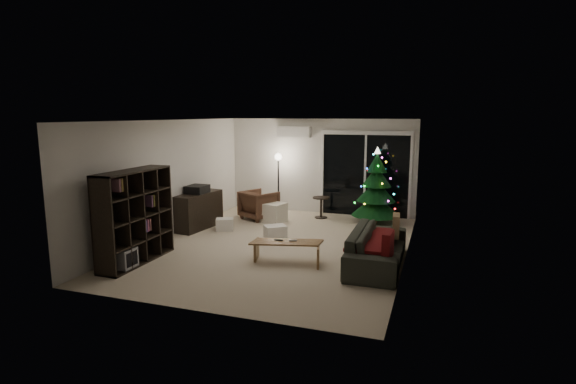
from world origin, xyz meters
name	(u,v)px	position (x,y,z in m)	size (l,w,h in m)	color
room	(320,186)	(0.46, 1.49, 1.02)	(6.50, 7.51, 2.60)	beige
bookshelf	(125,216)	(-2.25, -1.80, 0.83)	(0.42, 1.66, 1.66)	black
media_cabinet	(198,210)	(-2.25, 0.71, 0.41)	(0.50, 1.33, 0.83)	black
stereo	(197,189)	(-2.25, 0.71, 0.92)	(0.42, 0.50, 0.18)	black
armchair	(259,205)	(-1.26, 2.02, 0.36)	(0.77, 0.80, 0.72)	brown
ottoman	(274,212)	(-0.80, 1.87, 0.23)	(0.51, 0.51, 0.46)	white
cardboard_box_a	(225,224)	(-1.57, 0.72, 0.14)	(0.38, 0.29, 0.27)	white
cardboard_box_b	(275,233)	(-0.20, 0.36, 0.15)	(0.44, 0.33, 0.31)	white
side_table	(321,207)	(0.20, 2.63, 0.27)	(0.43, 0.43, 0.54)	black
floor_lamp	(278,185)	(-1.01, 2.77, 0.77)	(0.25, 0.25, 1.54)	black
sofa	(377,248)	(2.05, -0.59, 0.32)	(2.19, 0.86, 0.64)	#272825
sofa_throw	(372,239)	(1.95, -0.59, 0.46)	(0.68, 1.58, 0.05)	#4D0A07
cushion_a	(396,226)	(2.30, 0.06, 0.58)	(0.13, 0.42, 0.42)	#836F51
cushion_b	(388,245)	(2.30, -1.24, 0.58)	(0.13, 0.42, 0.42)	#4D0A07
coffee_table	(287,252)	(0.50, -0.95, 0.19)	(1.23, 0.43, 0.39)	olive
remote_a	(279,240)	(0.35, -0.95, 0.40)	(0.15, 0.05, 0.02)	black
remote_b	(293,241)	(0.60, -0.90, 0.40)	(0.14, 0.04, 0.02)	slate
christmas_tree	(376,186)	(1.60, 2.44, 0.93)	(1.15, 1.15, 1.86)	black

